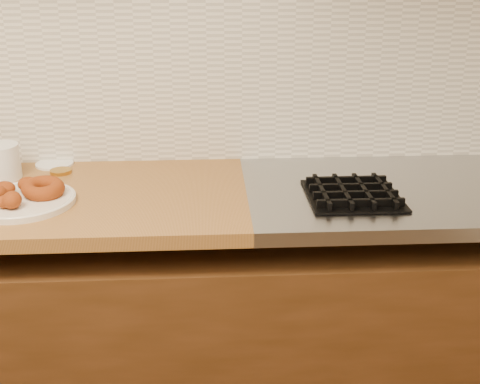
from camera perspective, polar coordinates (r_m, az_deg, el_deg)
The scene contains 10 objects.
wall_back at distance 2.01m, azimuth -14.99°, elevation 15.32°, with size 4.00×0.02×2.70m, color beige.
base_cabinet at distance 2.04m, azimuth -14.05°, elevation -13.58°, with size 3.60×0.60×0.77m, color #512E15.
stovetop at distance 1.93m, azimuth 20.19°, elevation 0.11°, with size 1.30×0.62×0.04m, color #9EA0A5.
backsplash at distance 2.01m, azimuth -14.65°, elevation 11.05°, with size 3.60×0.02×0.60m, color silver.
burner_grates at distance 1.84m, azimuth 20.53°, elevation 0.11°, with size 0.91×0.26×0.03m.
donut_plate at distance 1.76m, azimuth -19.91°, elevation -0.83°, with size 0.29×0.29×0.02m, color silver.
ring_donut at distance 1.76m, azimuth -18.18°, elevation 0.34°, with size 0.12×0.12×0.04m, color brown.
fried_dough_chunks at distance 1.76m, azimuth -21.09°, elevation -0.05°, with size 0.13×0.20×0.05m.
tub_lid at distance 2.07m, azimuth -17.18°, elevation 2.56°, with size 0.12×0.12×0.01m, color white.
brass_jar_lid at distance 1.98m, azimuth -16.63°, elevation 1.88°, with size 0.07×0.07×0.01m, color #AC7C29.
Camera 1 is at (0.39, 0.04, 1.53)m, focal length 45.00 mm.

